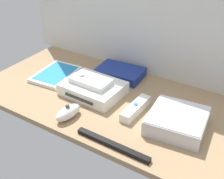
{
  "coord_description": "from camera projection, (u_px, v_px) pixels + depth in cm",
  "views": [
    {
      "loc": [
        48.32,
        -75.95,
        59.51
      ],
      "look_at": [
        0.0,
        0.0,
        4.0
      ],
      "focal_mm": 48.66,
      "sensor_mm": 36.0,
      "label": 1
    }
  ],
  "objects": [
    {
      "name": "ground_plane",
      "position": [
        112.0,
        101.0,
        1.08
      ],
      "size": [
        100.0,
        48.0,
        2.0
      ],
      "primitive_type": "cube",
      "color": "#9E7F5B",
      "rests_on": "ground"
    },
    {
      "name": "game_console",
      "position": [
        93.0,
        88.0,
        1.1
      ],
      "size": [
        21.39,
        16.91,
        4.4
      ],
      "rotation": [
        0.0,
        0.0,
        -0.02
      ],
      "color": "white",
      "rests_on": "ground_plane"
    },
    {
      "name": "mini_computer",
      "position": [
        177.0,
        121.0,
        0.93
      ],
      "size": [
        18.83,
        18.83,
        5.3
      ],
      "rotation": [
        0.0,
        0.0,
        0.11
      ],
      "color": "silver",
      "rests_on": "ground_plane"
    },
    {
      "name": "game_case",
      "position": [
        56.0,
        74.0,
        1.22
      ],
      "size": [
        15.21,
        20.12,
        1.56
      ],
      "rotation": [
        0.0,
        0.0,
        0.09
      ],
      "color": "white",
      "rests_on": "ground_plane"
    },
    {
      "name": "network_router",
      "position": [
        120.0,
        73.0,
        1.21
      ],
      "size": [
        18.82,
        13.31,
        3.4
      ],
      "rotation": [
        0.0,
        0.0,
        0.07
      ],
      "color": "navy",
      "rests_on": "ground_plane"
    },
    {
      "name": "remote_wand",
      "position": [
        136.0,
        108.0,
        1.0
      ],
      "size": [
        3.96,
        14.88,
        3.4
      ],
      "rotation": [
        0.0,
        0.0,
        -0.02
      ],
      "color": "white",
      "rests_on": "ground_plane"
    },
    {
      "name": "remote_nunchuk",
      "position": [
        68.0,
        112.0,
        0.98
      ],
      "size": [
        5.39,
        10.4,
        5.1
      ],
      "rotation": [
        0.0,
        0.0,
        -0.1
      ],
      "color": "white",
      "rests_on": "ground_plane"
    },
    {
      "name": "remote_classic_pad",
      "position": [
        91.0,
        81.0,
        1.08
      ],
      "size": [
        14.61,
        8.38,
        2.4
      ],
      "rotation": [
        0.0,
        0.0,
        -0.03
      ],
      "color": "white",
      "rests_on": "game_console"
    },
    {
      "name": "sensor_bar",
      "position": [
        112.0,
        145.0,
        0.86
      ],
      "size": [
        24.02,
        2.13,
        1.4
      ],
      "primitive_type": "cube",
      "rotation": [
        0.0,
        0.0,
        -0.01
      ],
      "color": "black",
      "rests_on": "ground_plane"
    }
  ]
}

